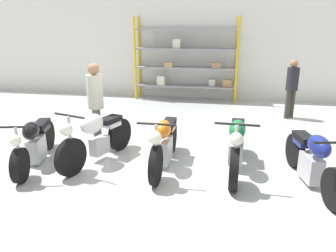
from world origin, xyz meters
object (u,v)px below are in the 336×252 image
object	(u,v)px
shelving_rack	(186,61)
motorcycle_green	(236,145)
motorcycle_blue	(314,160)
person_browsing	(95,99)
person_near_rack	(292,84)
motorcycle_orange	(164,143)
motorcycle_white	(96,136)
motorcycle_black	(35,142)

from	to	relation	value
shelving_rack	motorcycle_green	size ratio (longest dim) A/B	1.60
motorcycle_blue	person_browsing	world-z (taller)	person_browsing
motorcycle_green	person_near_rack	distance (m)	4.10
motorcycle_blue	person_browsing	xyz separation A→B (m)	(-4.01, 0.98, 0.60)
motorcycle_orange	motorcycle_green	xyz separation A→B (m)	(1.26, 0.10, 0.01)
shelving_rack	motorcycle_white	world-z (taller)	shelving_rack
motorcycle_blue	person_near_rack	distance (m)	4.20
motorcycle_orange	person_browsing	world-z (taller)	person_browsing
person_near_rack	motorcycle_white	bearing A→B (deg)	93.15
person_browsing	motorcycle_orange	bearing A→B (deg)	143.45
motorcycle_green	motorcycle_blue	world-z (taller)	motorcycle_green
motorcycle_green	motorcycle_blue	bearing A→B (deg)	75.37
motorcycle_white	motorcycle_orange	distance (m)	1.28
person_browsing	person_near_rack	distance (m)	5.36
shelving_rack	motorcycle_orange	size ratio (longest dim) A/B	1.67
motorcycle_orange	motorcycle_blue	size ratio (longest dim) A/B	1.01
motorcycle_white	motorcycle_blue	size ratio (longest dim) A/B	0.97
person_browsing	person_near_rack	world-z (taller)	person_browsing
motorcycle_black	motorcycle_blue	distance (m)	4.83
motorcycle_white	person_near_rack	distance (m)	5.63
motorcycle_blue	person_near_rack	world-z (taller)	person_near_rack
shelving_rack	motorcycle_orange	bearing A→B (deg)	-86.17
motorcycle_black	motorcycle_green	distance (m)	3.65
shelving_rack	motorcycle_black	size ratio (longest dim) A/B	1.67
motorcycle_black	motorcycle_green	bearing A→B (deg)	81.94
person_browsing	shelving_rack	bearing A→B (deg)	-115.11
motorcycle_black	person_near_rack	world-z (taller)	person_near_rack
motorcycle_black	motorcycle_orange	size ratio (longest dim) A/B	1.00
shelving_rack	motorcycle_white	distance (m)	5.91
motorcycle_white	person_near_rack	xyz separation A→B (m)	(4.04, 3.90, 0.42)
motorcycle_black	person_browsing	size ratio (longest dim) A/B	1.19
motorcycle_white	person_browsing	distance (m)	0.94
shelving_rack	motorcycle_white	size ratio (longest dim) A/B	1.75
motorcycle_white	motorcycle_blue	distance (m)	3.74
motorcycle_blue	motorcycle_black	bearing A→B (deg)	-100.99
motorcycle_green	person_near_rack	size ratio (longest dim) A/B	1.36
shelving_rack	motorcycle_orange	world-z (taller)	shelving_rack
motorcycle_green	person_browsing	xyz separation A→B (m)	(-2.82, 0.61, 0.57)
motorcycle_black	motorcycle_orange	xyz separation A→B (m)	(2.37, 0.27, 0.05)
shelving_rack	motorcycle_green	world-z (taller)	shelving_rack
shelving_rack	person_near_rack	bearing A→B (deg)	-31.03
person_near_rack	motorcycle_blue	bearing A→B (deg)	134.98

